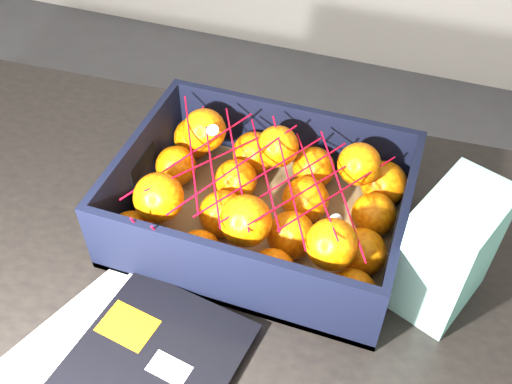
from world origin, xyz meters
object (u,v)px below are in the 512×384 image
(produce_crate, at_px, (262,210))
(retail_carton, at_px, (450,251))
(table, at_px, (184,290))
(magazine_stack, at_px, (122,373))

(produce_crate, distance_m, retail_carton, 0.29)
(produce_crate, bearing_deg, table, -137.02)
(table, distance_m, retail_carton, 0.44)
(table, distance_m, produce_crate, 0.20)
(table, height_order, produce_crate, produce_crate)
(table, bearing_deg, retail_carton, 8.57)
(table, xyz_separation_m, retail_carton, (0.39, 0.06, 0.20))
(table, distance_m, magazine_stack, 0.24)
(magazine_stack, distance_m, retail_carton, 0.47)
(table, relative_size, magazine_stack, 3.64)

